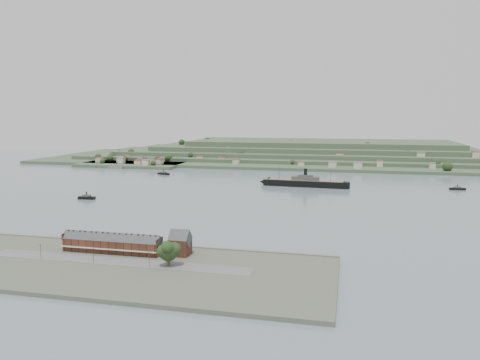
% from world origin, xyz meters
% --- Properties ---
extents(ground, '(1400.00, 1400.00, 0.00)m').
position_xyz_m(ground, '(0.00, 0.00, 0.00)').
color(ground, slate).
rests_on(ground, ground).
extents(near_shore, '(220.00, 80.00, 2.60)m').
position_xyz_m(near_shore, '(0.00, -186.75, 1.01)').
color(near_shore, '#4C5142').
rests_on(near_shore, ground).
extents(terrace_row, '(55.60, 9.80, 11.07)m').
position_xyz_m(terrace_row, '(-10.00, -168.02, 6.84)').
color(terrace_row, '#402217').
rests_on(terrace_row, ground).
extents(gabled_building, '(10.40, 10.18, 14.09)m').
position_xyz_m(gabled_building, '(27.50, -164.00, 8.19)').
color(gabled_building, '#402217').
rests_on(gabled_building, ground).
extents(far_peninsula, '(760.00, 309.00, 30.00)m').
position_xyz_m(far_peninsula, '(27.91, 393.10, 11.88)').
color(far_peninsula, '#35472F').
rests_on(far_peninsula, ground).
extents(steamship, '(96.13, 17.48, 23.05)m').
position_xyz_m(steamship, '(65.01, 99.74, 4.26)').
color(steamship, black).
rests_on(steamship, ground).
extents(tugboat, '(15.79, 5.17, 7.00)m').
position_xyz_m(tugboat, '(-115.53, -19.00, 1.71)').
color(tugboat, black).
rests_on(tugboat, ground).
extents(ferry_west, '(17.79, 11.09, 6.48)m').
position_xyz_m(ferry_west, '(-114.50, 158.02, 1.56)').
color(ferry_west, black).
rests_on(ferry_west, ground).
extents(ferry_east, '(15.74, 6.13, 5.75)m').
position_xyz_m(ferry_east, '(220.86, 113.24, 1.38)').
color(ferry_east, black).
rests_on(ferry_east, ground).
extents(fig_tree, '(11.53, 9.98, 12.87)m').
position_xyz_m(fig_tree, '(28.63, -183.03, 9.85)').
color(fig_tree, '#483621').
rests_on(fig_tree, ground).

